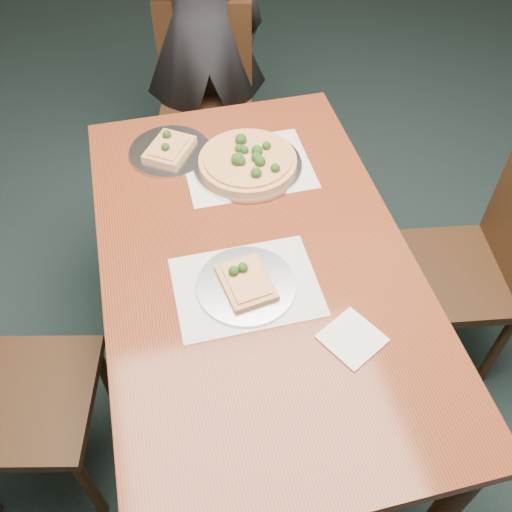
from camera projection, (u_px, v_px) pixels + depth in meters
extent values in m
plane|color=black|center=(284.00, 388.00, 2.22)|extent=(8.00, 8.00, 0.00)
cube|color=#592211|center=(256.00, 261.00, 1.69)|extent=(0.90, 1.50, 0.04)
cylinder|color=black|center=(125.00, 211.00, 2.35)|extent=(0.07, 0.07, 0.70)
cylinder|color=black|center=(448.00, 505.00, 1.60)|extent=(0.07, 0.07, 0.70)
cylinder|color=black|center=(306.00, 181.00, 2.47)|extent=(0.07, 0.07, 0.70)
cube|color=black|center=(205.00, 121.00, 2.58)|extent=(0.51, 0.51, 0.04)
cylinder|color=black|center=(167.00, 186.00, 2.65)|extent=(0.04, 0.04, 0.43)
cylinder|color=black|center=(175.00, 138.00, 2.88)|extent=(0.04, 0.04, 0.43)
cylinder|color=black|center=(245.00, 187.00, 2.65)|extent=(0.04, 0.04, 0.43)
cylinder|color=black|center=(246.00, 138.00, 2.88)|extent=(0.04, 0.04, 0.43)
cube|color=black|center=(205.00, 50.00, 2.52)|extent=(0.42, 0.14, 0.44)
cube|color=black|center=(23.00, 399.00, 1.70)|extent=(0.50, 0.50, 0.04)
cylinder|color=black|center=(90.00, 487.00, 1.76)|extent=(0.04, 0.04, 0.43)
cylinder|color=black|center=(108.00, 382.00, 2.00)|extent=(0.04, 0.04, 0.43)
cylinder|color=black|center=(6.00, 383.00, 1.99)|extent=(0.04, 0.04, 0.43)
cube|color=black|center=(450.00, 275.00, 2.01)|extent=(0.48, 0.48, 0.04)
cylinder|color=black|center=(378.00, 279.00, 2.29)|extent=(0.04, 0.04, 0.43)
cylinder|color=black|center=(465.00, 273.00, 2.31)|extent=(0.04, 0.04, 0.43)
cylinder|color=black|center=(399.00, 357.00, 2.06)|extent=(0.04, 0.04, 0.43)
cylinder|color=black|center=(496.00, 350.00, 2.08)|extent=(0.04, 0.04, 0.43)
imported|color=black|center=(202.00, 31.00, 2.46)|extent=(0.59, 0.41, 1.56)
cube|color=white|center=(248.00, 166.00, 1.93)|extent=(0.42, 0.32, 0.00)
cube|color=white|center=(246.00, 286.00, 1.60)|extent=(0.40, 0.30, 0.00)
cylinder|color=silver|center=(248.00, 165.00, 1.92)|extent=(0.37, 0.37, 0.01)
cylinder|color=#BB7B48|center=(248.00, 161.00, 1.91)|extent=(0.33, 0.33, 0.02)
cylinder|color=#EECF7C|center=(248.00, 158.00, 1.90)|extent=(0.29, 0.29, 0.01)
sphere|color=#1A3F13|center=(239.00, 148.00, 1.91)|extent=(0.03, 0.03, 0.03)
sphere|color=#1A3F13|center=(241.00, 161.00, 1.87)|extent=(0.03, 0.03, 0.03)
sphere|color=#1A3F13|center=(275.00, 168.00, 1.85)|extent=(0.03, 0.03, 0.03)
sphere|color=#1A3F13|center=(238.00, 159.00, 1.87)|extent=(0.04, 0.04, 0.04)
sphere|color=#1A3F13|center=(256.00, 173.00, 1.83)|extent=(0.04, 0.04, 0.04)
sphere|color=#1A3F13|center=(267.00, 146.00, 1.92)|extent=(0.03, 0.03, 0.03)
sphere|color=#1A3F13|center=(241.00, 139.00, 1.94)|extent=(0.04, 0.04, 0.04)
sphere|color=#1A3F13|center=(257.00, 151.00, 1.90)|extent=(0.04, 0.04, 0.04)
sphere|color=#1A3F13|center=(256.00, 157.00, 1.88)|extent=(0.03, 0.03, 0.03)
sphere|color=#1A3F13|center=(260.00, 161.00, 1.86)|extent=(0.04, 0.04, 0.04)
sphere|color=#1A3F13|center=(244.00, 150.00, 1.91)|extent=(0.03, 0.03, 0.03)
cylinder|color=silver|center=(246.00, 285.00, 1.59)|extent=(0.28, 0.28, 0.01)
cube|color=#BB7B48|center=(246.00, 282.00, 1.58)|extent=(0.15, 0.19, 0.02)
cube|color=#EECF7C|center=(246.00, 280.00, 1.57)|extent=(0.12, 0.15, 0.01)
sphere|color=#1A3F13|center=(243.00, 267.00, 1.59)|extent=(0.03, 0.03, 0.03)
sphere|color=#1A3F13|center=(234.00, 271.00, 1.58)|extent=(0.03, 0.03, 0.03)
cylinder|color=silver|center=(170.00, 151.00, 1.97)|extent=(0.28, 0.28, 0.01)
cube|color=#BB7B48|center=(169.00, 148.00, 1.96)|extent=(0.20, 0.21, 0.02)
cube|color=#EECF7C|center=(169.00, 146.00, 1.95)|extent=(0.16, 0.17, 0.01)
sphere|color=#1A3F13|center=(167.00, 134.00, 1.98)|extent=(0.03, 0.03, 0.03)
sphere|color=#1A3F13|center=(166.00, 147.00, 1.93)|extent=(0.03, 0.03, 0.03)
cube|color=white|center=(352.00, 338.00, 1.48)|extent=(0.19, 0.19, 0.01)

